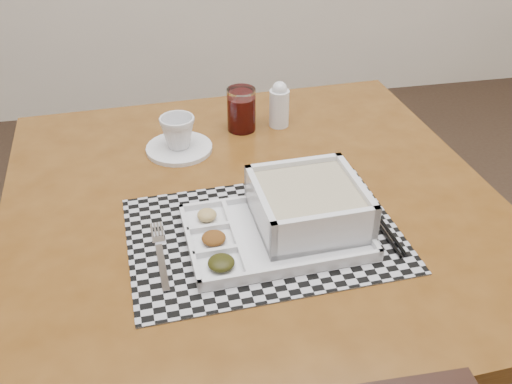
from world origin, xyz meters
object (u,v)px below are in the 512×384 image
dining_table (253,228)px  serving_tray (299,213)px  cup (178,132)px  creamer_bottle (279,105)px  juice_glass (241,111)px

dining_table → serving_tray: 0.17m
serving_tray → cup: (-0.19, 0.33, 0.01)m
dining_table → serving_tray: size_ratio=3.09×
serving_tray → cup: bearing=119.7°
dining_table → cup: bearing=119.9°
cup → creamer_bottle: size_ratio=0.69×
dining_table → serving_tray: (0.06, -0.11, 0.11)m
creamer_bottle → cup: bearing=-163.2°
juice_glass → cup: bearing=-155.1°
cup → creamer_bottle: 0.26m
serving_tray → juice_glass: (-0.03, 0.41, 0.01)m
dining_table → creamer_bottle: size_ratio=8.99×
creamer_bottle → serving_tray: bearing=-98.3°
serving_tray → cup: size_ratio=4.21×
serving_tray → juice_glass: juice_glass is taller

